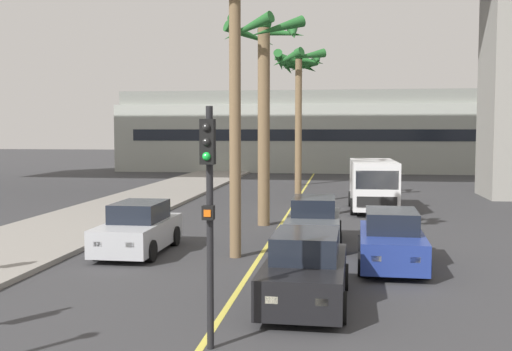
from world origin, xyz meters
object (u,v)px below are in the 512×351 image
Objects in this scene: traffic_light_median_near at (209,194)px; palm_tree_farthest_median at (234,15)px; car_queue_third at (305,271)px; palm_tree_near_median at (299,78)px; car_queue_front at (314,223)px; car_queue_second at (138,229)px; palm_tree_far_median at (299,82)px; delivery_van at (373,184)px; palm_tree_mid_median at (264,68)px; car_queue_fourth at (391,241)px.

palm_tree_farthest_median reaches higher than traffic_light_median_near.
car_queue_third is 19.05m from palm_tree_near_median.
car_queue_third is (0.15, -7.08, 0.00)m from car_queue_front.
car_queue_third is 3.96m from traffic_light_median_near.
palm_tree_farthest_median reaches higher than car_queue_front.
palm_tree_far_median is (3.28, 23.89, 6.34)m from car_queue_second.
traffic_light_median_near is at bearing -83.22° from palm_tree_farthest_median.
delivery_van reaches higher than car_queue_third.
car_queue_front is 9.12m from delivery_van.
car_queue_second is 0.99× the size of car_queue_third.
car_queue_second is at bearing 116.49° from traffic_light_median_near.
traffic_light_median_near is at bearing -90.03° from palm_tree_near_median.
palm_tree_farthest_median is (-0.20, -24.19, 0.07)m from palm_tree_far_median.
palm_tree_farthest_median is at bearing -90.72° from palm_tree_mid_median.
car_queue_fourth is at bearing -56.96° from palm_tree_mid_median.
palm_tree_farthest_median is at bearing -93.94° from palm_tree_near_median.
car_queue_front is 12.49m from palm_tree_near_median.
car_queue_second is 7.36m from car_queue_third.
palm_tree_farthest_median reaches higher than car_queue_fourth.
car_queue_second is 8.68m from palm_tree_mid_median.
car_queue_front is 10.45m from traffic_light_median_near.
palm_tree_far_median is at bearing 89.62° from palm_tree_mid_median.
palm_tree_farthest_median is at bearing 96.78° from traffic_light_median_near.
delivery_van reaches higher than car_queue_second.
palm_tree_farthest_median reaches higher than palm_tree_mid_median.
car_queue_front is 7.21m from palm_tree_farthest_median.
palm_tree_mid_median is at bearing -90.38° from palm_tree_far_median.
palm_tree_far_median is (-2.04, 21.75, 6.34)m from car_queue_front.
car_queue_front is 0.47× the size of palm_tree_far_median.
delivery_van is at bearing -31.61° from palm_tree_near_median.
car_queue_third is at bearing -88.82° from car_queue_front.
palm_tree_mid_median is (-0.85, -7.26, -0.18)m from palm_tree_near_median.
car_queue_fourth is 0.50× the size of palm_tree_mid_median.
car_queue_third is 0.98× the size of traffic_light_median_near.
palm_tree_near_median is at bearing -86.08° from palm_tree_far_median.
palm_tree_far_median reaches higher than car_queue_third.
delivery_van reaches higher than car_queue_front.
palm_tree_farthest_median is (-0.92, 7.72, 4.41)m from traffic_light_median_near.
palm_tree_near_median reaches higher than traffic_light_median_near.
traffic_light_median_near is 8.94m from palm_tree_farthest_median.
car_queue_front is at bearing 21.98° from car_queue_second.
palm_tree_near_median is 10.74m from palm_tree_far_median.
palm_tree_far_median is 0.99× the size of palm_tree_farthest_median.
palm_tree_near_median reaches higher than car_queue_third.
palm_tree_mid_median is (-4.45, 6.85, 5.49)m from car_queue_fourth.
delivery_van is 1.26× the size of traffic_light_median_near.
palm_tree_far_median is (0.12, 17.95, 0.84)m from palm_tree_mid_median.
car_queue_front is 0.52× the size of palm_tree_near_median.
palm_tree_farthest_median reaches higher than delivery_van.
car_queue_fourth is at bearing -80.08° from palm_tree_far_median.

